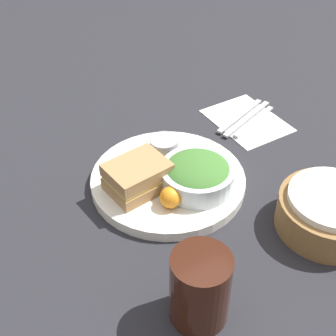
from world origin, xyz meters
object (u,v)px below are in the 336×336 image
(salad_bowl, at_px, (197,174))
(fork, at_px, (240,116))
(spoon, at_px, (254,121))
(plate, at_px, (168,180))
(bread_basket, at_px, (329,212))
(dressing_cup, at_px, (164,147))
(drink_glass, at_px, (200,288))
(sandwich, at_px, (139,178))
(knife, at_px, (247,119))

(salad_bowl, xyz_separation_m, fork, (-0.22, -0.16, -0.04))
(salad_bowl, xyz_separation_m, spoon, (-0.23, -0.12, -0.04))
(fork, distance_m, spoon, 0.04)
(plate, height_order, spoon, plate)
(fork, xyz_separation_m, spoon, (-0.01, 0.03, 0.00))
(plate, xyz_separation_m, bread_basket, (-0.17, 0.23, 0.02))
(plate, height_order, dressing_cup, dressing_cup)
(plate, bearing_deg, salad_bowl, 124.09)
(spoon, bearing_deg, plate, 176.28)
(salad_bowl, relative_size, drink_glass, 1.14)
(salad_bowl, height_order, fork, salad_bowl)
(plate, distance_m, salad_bowl, 0.07)
(sandwich, height_order, fork, sandwich)
(plate, relative_size, dressing_cup, 5.10)
(fork, distance_m, knife, 0.02)
(salad_bowl, bearing_deg, bread_basket, 127.79)
(bread_basket, height_order, knife, bread_basket)
(salad_bowl, xyz_separation_m, drink_glass, (0.14, 0.21, 0.01))
(drink_glass, distance_m, knife, 0.51)
(fork, bearing_deg, bread_basket, -122.48)
(fork, bearing_deg, knife, -90.00)
(sandwich, relative_size, knife, 0.65)
(dressing_cup, bearing_deg, bread_basket, 116.57)
(plate, relative_size, salad_bowl, 2.15)
(dressing_cup, bearing_deg, spoon, -177.10)
(sandwich, bearing_deg, bread_basket, 136.38)
(dressing_cup, bearing_deg, salad_bowl, 92.11)
(salad_bowl, bearing_deg, fork, -145.20)
(sandwich, bearing_deg, knife, -163.74)
(sandwich, relative_size, salad_bowl, 0.85)
(sandwich, height_order, spoon, sandwich)
(sandwich, distance_m, knife, 0.34)
(sandwich, bearing_deg, dressing_cup, -144.43)
(bread_basket, bearing_deg, sandwich, -43.62)
(dressing_cup, bearing_deg, fork, -168.53)
(plate, height_order, fork, plate)
(drink_glass, height_order, bread_basket, drink_glass)
(knife, bearing_deg, spoon, -90.00)
(dressing_cup, height_order, drink_glass, drink_glass)
(plate, xyz_separation_m, drink_glass, (0.11, 0.26, 0.05))
(salad_bowl, relative_size, bread_basket, 0.77)
(salad_bowl, relative_size, knife, 0.77)
(knife, height_order, spoon, same)
(fork, bearing_deg, salad_bowl, -164.23)
(dressing_cup, height_order, knife, dressing_cup)
(drink_glass, bearing_deg, fork, -134.71)
(drink_glass, xyz_separation_m, bread_basket, (-0.28, -0.03, -0.02))
(dressing_cup, xyz_separation_m, bread_basket, (-0.15, 0.29, -0.00))
(bread_basket, relative_size, spoon, 1.16)
(fork, bearing_deg, drink_glass, -153.74)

